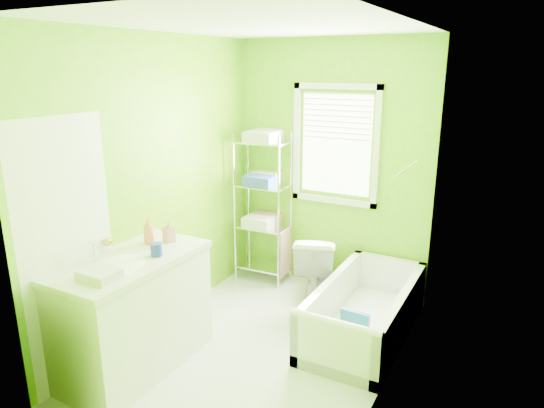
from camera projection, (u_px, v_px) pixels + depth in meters
The scene contains 9 objects.
ground at pixel (263, 347), 4.15m from camera, with size 2.90×2.90×0.00m, color silver.
room_envelope at pixel (261, 170), 3.73m from camera, with size 2.14×2.94×2.62m.
window at pixel (336, 139), 4.89m from camera, with size 0.92×0.05×1.22m.
door at pixel (70, 255), 3.51m from camera, with size 0.09×0.80×2.00m.
right_wall_decor at pixel (392, 218), 3.30m from camera, with size 0.04×1.48×1.17m.
bathtub at pixel (363, 319), 4.30m from camera, with size 0.72×1.55×0.50m.
toilet at pixel (316, 266), 4.93m from camera, with size 0.40×0.70×0.71m, color white.
vanity at pixel (133, 311), 3.76m from camera, with size 0.63×1.23×1.14m.
wire_shelf_unit at pixel (265, 191), 5.23m from camera, with size 0.58×0.46×1.67m.
Camera 1 is at (1.82, -3.17, 2.32)m, focal length 32.00 mm.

